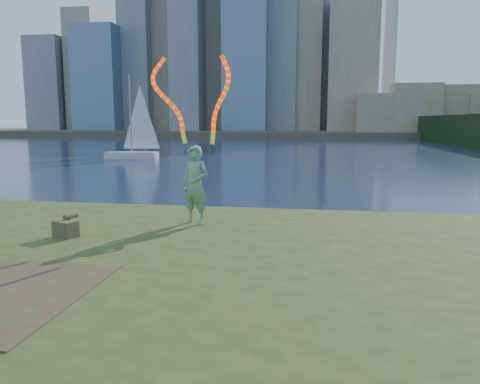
# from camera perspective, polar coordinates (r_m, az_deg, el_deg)

# --- Properties ---
(ground) EXTENTS (320.00, 320.00, 0.00)m
(ground) POSITION_cam_1_polar(r_m,az_deg,el_deg) (9.77, -6.62, -10.67)
(ground) COLOR #19253E
(ground) RESTS_ON ground
(grassy_knoll) EXTENTS (20.00, 18.00, 0.80)m
(grassy_knoll) POSITION_cam_1_polar(r_m,az_deg,el_deg) (7.62, -11.54, -13.79)
(grassy_knoll) COLOR #364518
(grassy_knoll) RESTS_ON ground
(far_shore) EXTENTS (320.00, 40.00, 1.20)m
(far_shore) POSITION_cam_1_polar(r_m,az_deg,el_deg) (103.92, 7.98, 7.15)
(far_shore) COLOR #474234
(far_shore) RESTS_ON ground
(woman_with_ribbons) EXTENTS (2.06, 0.74, 4.21)m
(woman_with_ribbons) POSITION_cam_1_polar(r_m,az_deg,el_deg) (11.05, -5.40, 3.26)
(woman_with_ribbons) COLOR #1B742D
(woman_with_ribbons) RESTS_ON grassy_knoll
(canvas_bag) EXTENTS (0.56, 0.63, 0.46)m
(canvas_bag) POSITION_cam_1_polar(r_m,az_deg,el_deg) (10.54, -20.45, -4.13)
(canvas_bag) COLOR brown
(canvas_bag) RESTS_ON grassy_knoll
(sailboat) EXTENTS (4.73, 1.77, 7.12)m
(sailboat) POSITION_cam_1_polar(r_m,az_deg,el_deg) (41.21, -12.78, 5.68)
(sailboat) COLOR beige
(sailboat) RESTS_ON ground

